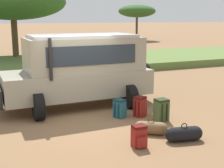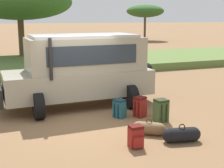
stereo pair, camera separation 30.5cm
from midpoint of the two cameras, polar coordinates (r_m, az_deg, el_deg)
The scene contains 11 objects.
ground_plane at distance 9.38m, azimuth -4.22°, elevation -6.57°, with size 320.00×320.00×0.00m, color olive.
grass_bank at distance 19.20m, azimuth -13.14°, elevation 3.46°, with size 120.00×7.00×0.44m.
safari_vehicle at distance 10.63m, azimuth -4.83°, elevation 2.84°, with size 5.37×2.81×2.44m.
backpack_beside_front_wheel at distance 9.50m, azimuth 2.31°, elevation -4.54°, with size 0.43×0.41×0.57m.
backpack_cluster_center at distance 7.43m, azimuth 5.58°, elevation -9.58°, with size 0.32×0.37×0.53m.
backpack_near_rear_wheel at distance 9.62m, azimuth 6.06°, elevation -4.21°, with size 0.47×0.42×0.63m.
backpack_outermost at distance 9.29m, azimuth 9.84°, elevation -4.80°, with size 0.39×0.45×0.66m.
duffel_bag_low_black_case at distance 7.95m, azimuth 13.69°, elevation -9.01°, with size 0.96×0.47×0.46m.
duffel_bag_soft_canvas at distance 8.27m, azimuth 7.83°, elevation -8.03°, with size 0.77×0.64×0.44m.
acacia_tree_left_mid at distance 21.96m, azimuth -16.19°, elevation 14.20°, with size 6.87×7.52×5.17m.
acacia_tree_centre_back at distance 42.16m, azimuth 6.30°, elevation 13.10°, with size 4.94×4.76×4.63m.
Camera 2 is at (-2.38, -8.58, 3.00)m, focal length 50.00 mm.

